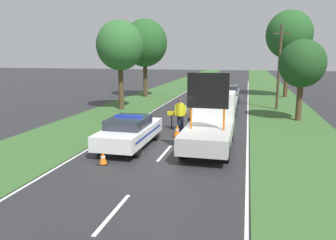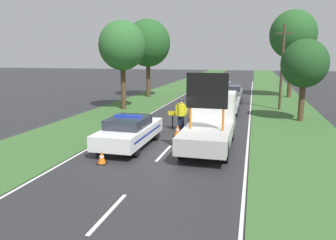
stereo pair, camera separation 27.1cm
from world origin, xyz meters
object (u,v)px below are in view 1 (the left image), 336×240
at_px(roadside_tree_near_left, 289,35).
at_px(roadside_tree_near_right, 145,43).
at_px(road_barrier, 189,115).
at_px(traffic_cone_near_truck, 231,122).
at_px(traffic_cone_near_police, 177,131).
at_px(work_truck, 211,121).
at_px(police_car, 130,131).
at_px(pedestrian_civilian, 191,115).
at_px(utility_pole, 279,67).
at_px(queued_car_sedan_silver, 223,102).
at_px(police_officer, 180,113).
at_px(queued_car_suv_grey, 229,93).
at_px(roadside_tree_mid_left, 120,46).
at_px(traffic_cone_centre_front, 103,158).
at_px(roadside_tree_mid_right, 302,64).

bearing_deg(roadside_tree_near_left, roadside_tree_near_right, -167.00).
height_order(road_barrier, traffic_cone_near_truck, road_barrier).
bearing_deg(traffic_cone_near_police, roadside_tree_near_left, 68.75).
bearing_deg(roadside_tree_near_right, work_truck, -63.05).
distance_m(police_car, pedestrian_civilian, 4.26).
bearing_deg(utility_pole, queued_car_sedan_silver, -150.20).
height_order(traffic_cone_near_police, roadside_tree_near_right, roadside_tree_near_right).
xyz_separation_m(roadside_tree_near_right, utility_pole, (12.33, -5.08, -2.00)).
bearing_deg(utility_pole, work_truck, -108.54).
bearing_deg(pedestrian_civilian, roadside_tree_near_left, 57.38).
height_order(police_car, pedestrian_civilian, pedestrian_civilian).
relative_size(work_truck, utility_pole, 0.86).
bearing_deg(police_officer, roadside_tree_near_left, -111.52).
bearing_deg(road_barrier, queued_car_suv_grey, 84.57).
bearing_deg(queued_car_sedan_silver, road_barrier, 76.86).
height_order(roadside_tree_near_left, roadside_tree_mid_left, roadside_tree_near_left).
bearing_deg(traffic_cone_centre_front, traffic_cone_near_police, 69.06).
relative_size(queued_car_sedan_silver, roadside_tree_near_left, 0.55).
xyz_separation_m(queued_car_sedan_silver, roadside_tree_mid_right, (4.97, -2.06, 2.88)).
bearing_deg(traffic_cone_near_truck, roadside_tree_mid_left, 152.77).
bearing_deg(traffic_cone_near_police, utility_pole, 60.79).
bearing_deg(roadside_tree_mid_right, queued_car_sedan_silver, 157.48).
distance_m(pedestrian_civilian, queued_car_sedan_silver, 6.91).
distance_m(work_truck, queued_car_sedan_silver, 9.28).
height_order(traffic_cone_centre_front, queued_car_suv_grey, queued_car_suv_grey).
relative_size(pedestrian_civilian, queued_car_sedan_silver, 0.36).
height_order(queued_car_suv_grey, roadside_tree_near_left, roadside_tree_near_left).
height_order(pedestrian_civilian, roadside_tree_near_left, roadside_tree_near_left).
xyz_separation_m(roadside_tree_near_left, utility_pole, (-1.46, -8.27, -2.80)).
relative_size(road_barrier, pedestrian_civilian, 1.57).
bearing_deg(utility_pole, roadside_tree_near_left, 79.96).
bearing_deg(police_car, roadside_tree_mid_left, 111.74).
height_order(pedestrian_civilian, traffic_cone_centre_front, pedestrian_civilian).
xyz_separation_m(road_barrier, queued_car_sedan_silver, (1.45, 6.21, -0.06)).
bearing_deg(police_officer, utility_pole, -121.42).
distance_m(police_car, work_truck, 3.81).
bearing_deg(queued_car_suv_grey, traffic_cone_centre_front, 78.84).
height_order(traffic_cone_centre_front, roadside_tree_mid_left, roadside_tree_mid_left).
height_order(police_officer, pedestrian_civilian, police_officer).
relative_size(road_barrier, traffic_cone_near_police, 3.99).
xyz_separation_m(traffic_cone_near_police, queued_car_suv_grey, (1.82, 13.91, 0.47)).
bearing_deg(roadside_tree_mid_right, pedestrian_civilian, -142.92).
distance_m(road_barrier, queued_car_suv_grey, 12.21).
height_order(road_barrier, queued_car_sedan_silver, queued_car_sedan_silver).
relative_size(work_truck, roadside_tree_near_right, 0.72).
relative_size(traffic_cone_near_truck, queued_car_suv_grey, 0.13).
relative_size(pedestrian_civilian, queued_car_suv_grey, 0.36).
bearing_deg(queued_car_sedan_silver, roadside_tree_mid_right, 157.48).
xyz_separation_m(traffic_cone_centre_front, roadside_tree_mid_left, (-4.17, 12.53, 4.62)).
relative_size(queued_car_suv_grey, utility_pole, 0.72).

